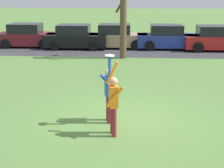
# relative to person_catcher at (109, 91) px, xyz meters

# --- Properties ---
(ground_plane) EXTENTS (120.00, 120.00, 0.00)m
(ground_plane) POSITION_rel_person_catcher_xyz_m (0.39, 0.23, -0.98)
(ground_plane) COLOR #567F3D
(person_catcher) EXTENTS (0.49, 0.58, 2.08)m
(person_catcher) POSITION_rel_person_catcher_xyz_m (0.00, 0.00, 0.00)
(person_catcher) COLOR maroon
(person_catcher) RESTS_ON ground_plane
(person_defender) EXTENTS (0.52, 0.61, 2.04)m
(person_defender) POSITION_rel_person_catcher_xyz_m (0.21, -0.98, -0.00)
(person_defender) COLOR maroon
(person_defender) RESTS_ON ground_plane
(frisbee_disc) EXTENTS (0.27, 0.27, 0.02)m
(frisbee_disc) POSITION_rel_person_catcher_xyz_m (0.05, -0.22, 1.11)
(frisbee_disc) COLOR white
(frisbee_disc) RESTS_ON person_catcher
(parked_car_maroon) EXTENTS (4.14, 2.11, 1.59)m
(parked_car_maroon) POSITION_rel_person_catcher_xyz_m (-6.77, 13.57, -0.25)
(parked_car_maroon) COLOR maroon
(parked_car_maroon) RESTS_ON ground_plane
(parked_car_black) EXTENTS (4.14, 2.11, 1.59)m
(parked_car_black) POSITION_rel_person_catcher_xyz_m (-3.35, 13.11, -0.25)
(parked_car_black) COLOR black
(parked_car_black) RESTS_ON ground_plane
(parked_car_tan) EXTENTS (4.14, 2.11, 1.59)m
(parked_car_tan) POSITION_rel_person_catcher_xyz_m (-0.66, 13.58, -0.25)
(parked_car_tan) COLOR tan
(parked_car_tan) RESTS_ON ground_plane
(parked_car_blue) EXTENTS (4.14, 2.11, 1.59)m
(parked_car_blue) POSITION_rel_person_catcher_xyz_m (2.78, 13.45, -0.25)
(parked_car_blue) COLOR #233893
(parked_car_blue) RESTS_ON ground_plane
(parked_car_red) EXTENTS (4.14, 2.11, 1.59)m
(parked_car_red) POSITION_rel_person_catcher_xyz_m (5.80, 13.09, -0.25)
(parked_car_red) COLOR red
(parked_car_red) RESTS_ON ground_plane
(parking_strip) EXTENTS (25.45, 6.40, 0.01)m
(parking_strip) POSITION_rel_person_catcher_xyz_m (1.25, 13.37, -0.98)
(parking_strip) COLOR #38383D
(parking_strip) RESTS_ON ground_plane
(bare_tree_tall) EXTENTS (1.75, 1.60, 5.98)m
(bare_tree_tall) POSITION_rel_person_catcher_xyz_m (-0.03, 10.07, 1.88)
(bare_tree_tall) COLOR brown
(bare_tree_tall) RESTS_ON ground_plane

